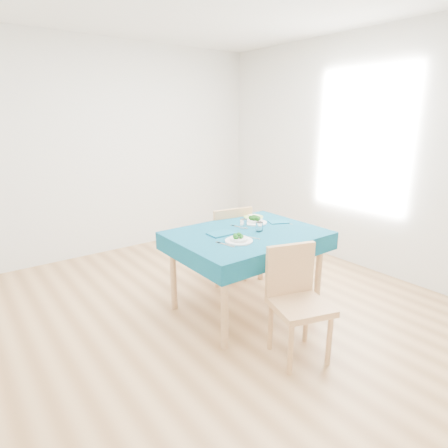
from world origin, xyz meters
TOP-DOWN VIEW (x-y plane):
  - room_shell at (0.00, 0.00)m, footprint 4.02×4.52m
  - table at (0.20, -0.09)m, footprint 1.33×1.01m
  - chair_near at (0.02, -0.91)m, footprint 0.51×0.54m
  - chair_far at (0.45, 0.59)m, footprint 0.51×0.55m
  - bowl_near at (-0.03, -0.24)m, footprint 0.23×0.23m
  - bowl_far at (0.45, 0.10)m, footprint 0.24×0.24m
  - fork_near at (-0.17, -0.25)m, footprint 0.06×0.18m
  - knife_near at (0.11, -0.21)m, footprint 0.10×0.23m
  - fork_far at (0.25, 0.08)m, footprint 0.08×0.17m
  - knife_far at (0.69, -0.07)m, footprint 0.06×0.19m
  - napkin_near at (-0.03, 0.00)m, footprint 0.23×0.16m
  - napkin_far at (0.66, -0.03)m, footprint 0.22×0.19m
  - tumbler_center at (0.25, 0.03)m, footprint 0.07×0.07m
  - tumbler_side at (0.30, -0.13)m, footprint 0.07×0.07m
  - side_plate at (0.59, 0.27)m, footprint 0.20×0.20m
  - bread_slice at (0.59, 0.27)m, footprint 0.11×0.11m

SIDE VIEW (x-z plane):
  - table at x=0.20m, z-range 0.00..0.76m
  - chair_near at x=0.02m, z-range 0.00..1.00m
  - chair_far at x=0.45m, z-range 0.00..1.11m
  - knife_far at x=0.69m, z-range 0.76..0.76m
  - fork_far at x=0.25m, z-range 0.76..0.76m
  - fork_near at x=-0.17m, z-range 0.76..0.76m
  - knife_near at x=0.11m, z-range 0.76..0.76m
  - side_plate at x=0.59m, z-range 0.76..0.77m
  - napkin_far at x=0.66m, z-range 0.76..0.77m
  - napkin_near at x=-0.03m, z-range 0.76..0.77m
  - bread_slice at x=0.59m, z-range 0.77..0.78m
  - bowl_near at x=-0.03m, z-range 0.76..0.83m
  - bowl_far at x=0.45m, z-range 0.76..0.83m
  - tumbler_side at x=0.30m, z-range 0.76..0.84m
  - tumbler_center at x=0.25m, z-range 0.76..0.84m
  - room_shell at x=0.00m, z-range -0.02..2.71m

